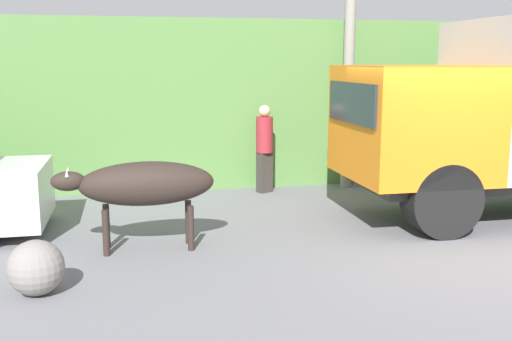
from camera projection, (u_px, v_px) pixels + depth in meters
The scene contains 7 objects.
ground_plane at pixel (443, 238), 8.90m from camera, with size 60.00×60.00×0.00m, color slate.
hillside_embankment at pixel (308, 96), 15.26m from camera, with size 32.00×5.62×3.43m.
building_backdrop at pixel (20, 116), 12.59m from camera, with size 5.14×2.70×2.89m.
brown_cow at pixel (144, 185), 8.18m from camera, with size 2.18×0.61×1.24m.
pedestrian_on_hill at pixel (264, 144), 11.83m from camera, with size 0.44×0.44×1.74m.
utility_pole at pixel (349, 41), 11.98m from camera, with size 0.90×0.22×5.73m.
roadside_rock at pixel (36, 268), 6.67m from camera, with size 0.63×0.63×0.63m.
Camera 1 is at (-4.51, -7.81, 2.58)m, focal length 42.00 mm.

